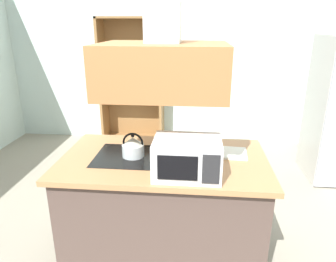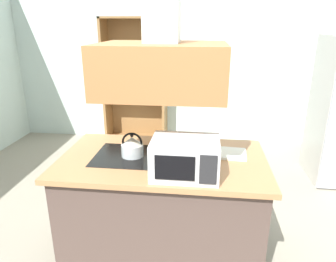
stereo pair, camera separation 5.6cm
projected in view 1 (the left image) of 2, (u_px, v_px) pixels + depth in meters
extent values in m
plane|color=gray|center=(174.00, 261.00, 2.63)|extent=(7.80, 7.80, 0.00)
cube|color=silver|center=(189.00, 59.00, 5.01)|extent=(6.00, 0.12, 2.70)
cube|color=#513F39|center=(164.00, 209.00, 2.60)|extent=(1.54, 0.87, 0.86)
cube|color=#AD794D|center=(164.00, 160.00, 2.46)|extent=(1.62, 0.95, 0.04)
cube|color=black|center=(133.00, 156.00, 2.47)|extent=(0.60, 0.48, 0.00)
cube|color=#A4693C|center=(163.00, 69.00, 2.22)|extent=(0.90, 0.70, 0.36)
cube|color=olive|center=(103.00, 82.00, 5.00)|extent=(0.04, 0.40, 1.99)
cube|color=olive|center=(161.00, 83.00, 4.92)|extent=(0.04, 0.40, 1.99)
cube|color=olive|center=(129.00, 17.00, 4.64)|extent=(0.99, 0.40, 0.03)
cube|color=olive|center=(134.00, 139.00, 5.28)|extent=(0.99, 0.40, 0.08)
cube|color=olive|center=(134.00, 81.00, 5.14)|extent=(0.99, 0.02, 1.99)
cube|color=olive|center=(132.00, 95.00, 5.03)|extent=(0.91, 0.36, 0.02)
cube|color=olive|center=(131.00, 64.00, 4.86)|extent=(0.91, 0.36, 0.02)
cylinder|color=beige|center=(121.00, 93.00, 4.98)|extent=(0.18, 0.18, 0.05)
cylinder|color=beige|center=(121.00, 91.00, 4.97)|extent=(0.17, 0.17, 0.05)
cylinder|color=beige|center=(120.00, 88.00, 4.95)|extent=(0.16, 0.16, 0.05)
cylinder|color=silver|center=(138.00, 60.00, 4.79)|extent=(0.01, 0.01, 0.12)
cone|color=silver|center=(138.00, 53.00, 4.76)|extent=(0.07, 0.07, 0.08)
cylinder|color=silver|center=(148.00, 60.00, 4.78)|extent=(0.01, 0.01, 0.12)
cone|color=silver|center=(148.00, 53.00, 4.74)|extent=(0.07, 0.07, 0.08)
cylinder|color=silver|center=(133.00, 150.00, 2.45)|extent=(0.17, 0.17, 0.10)
cone|color=beige|center=(133.00, 141.00, 2.43)|extent=(0.17, 0.17, 0.06)
sphere|color=black|center=(133.00, 136.00, 2.41)|extent=(0.03, 0.03, 0.03)
torus|color=black|center=(133.00, 143.00, 2.43)|extent=(0.16, 0.02, 0.16)
cube|color=white|center=(225.00, 153.00, 2.52)|extent=(0.36, 0.26, 0.02)
cube|color=silver|center=(187.00, 157.00, 2.14)|extent=(0.46, 0.34, 0.26)
cube|color=black|center=(177.00, 168.00, 1.98)|extent=(0.26, 0.01, 0.17)
cube|color=#262628|center=(211.00, 169.00, 1.96)|extent=(0.11, 0.01, 0.20)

